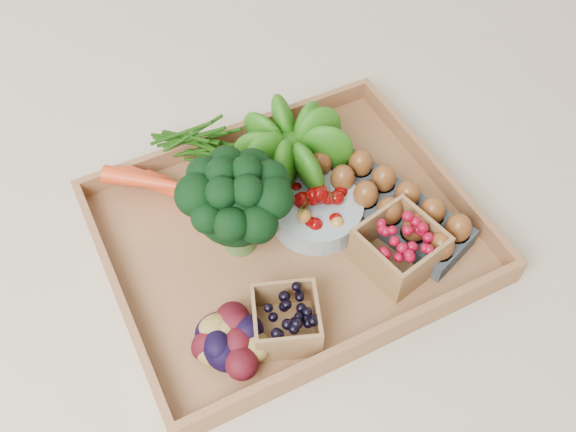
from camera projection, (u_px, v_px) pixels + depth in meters
name	position (u px, v px, depth m)	size (l,w,h in m)	color
ground	(288.00, 239.00, 1.01)	(4.00, 4.00, 0.00)	beige
tray	(288.00, 236.00, 1.00)	(0.55, 0.45, 0.01)	#9C6941
carrots	(184.00, 193.00, 1.02)	(0.20, 0.14, 0.05)	red
lettuce	(291.00, 145.00, 1.02)	(0.13, 0.13, 0.13)	#18570D
broccoli	(238.00, 220.00, 0.94)	(0.16, 0.16, 0.12)	black
cherry_bowl	(317.00, 211.00, 1.00)	(0.14, 0.14, 0.04)	#8C9EA5
egg_carton	(384.00, 206.00, 1.01)	(0.10, 0.28, 0.03)	#3C444C
potatoes	(226.00, 334.00, 0.85)	(0.12, 0.12, 0.07)	#3C0911
punnet_blackberry	(286.00, 320.00, 0.87)	(0.09, 0.09, 0.06)	black
punnet_raspberry	(399.00, 248.00, 0.94)	(0.11, 0.11, 0.07)	maroon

